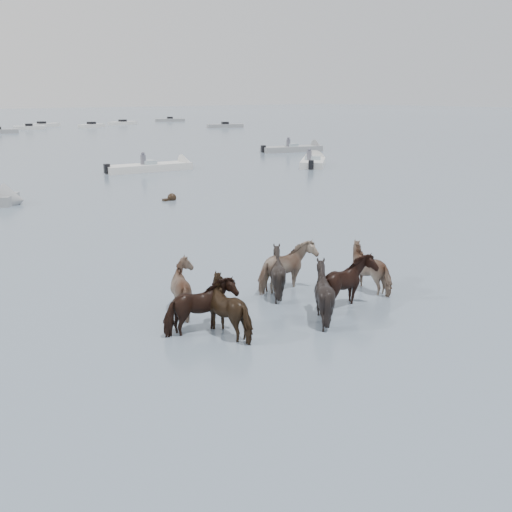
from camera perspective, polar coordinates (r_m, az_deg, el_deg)
ground at (r=11.65m, az=3.66°, el=-10.02°), size 400.00×400.00×0.00m
pony_herd at (r=13.99m, az=2.70°, el=-3.06°), size 6.91×3.80×1.46m
swimming_pony at (r=28.65m, az=-8.45°, el=5.72°), size 0.72×0.44×0.44m
motorboat_c at (r=40.17m, az=-9.51°, el=8.74°), size 6.47×2.33×1.92m
motorboat_d at (r=42.75m, az=5.74°, el=9.31°), size 4.45×4.27×1.92m
motorboat_e at (r=52.97m, az=4.35°, el=10.60°), size 6.23×3.14×1.92m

